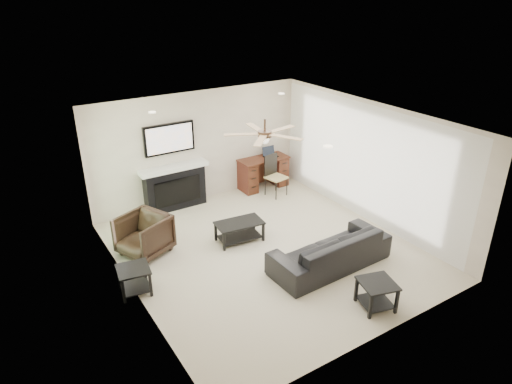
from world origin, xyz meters
TOP-DOWN VIEW (x-y plane):
  - room_shell at (0.19, 0.08)m, footprint 5.50×5.54m
  - sofa at (0.66, -1.01)m, footprint 2.24×0.94m
  - armchair at (-1.94, 1.14)m, footprint 1.09×1.07m
  - coffee_table at (-0.24, 0.59)m, footprint 0.95×0.59m
  - end_table_near at (0.51, -2.26)m, footprint 0.64×0.64m
  - end_table_left at (-2.49, 0.09)m, footprint 0.57×0.57m
  - fireplace_unit at (-0.70, 2.58)m, footprint 1.52×0.34m
  - desk at (1.55, 2.49)m, footprint 1.22×0.56m
  - desk_chair at (1.55, 1.94)m, footprint 0.49×0.51m
  - laptop at (1.75, 2.47)m, footprint 0.33×0.24m

SIDE VIEW (x-z plane):
  - coffee_table at x=-0.24m, z-range 0.00..0.40m
  - end_table_near at x=0.51m, z-range 0.00..0.45m
  - end_table_left at x=-2.49m, z-range 0.00..0.45m
  - sofa at x=0.66m, z-range 0.00..0.65m
  - armchair at x=-1.94m, z-range 0.00..0.76m
  - desk at x=1.55m, z-range 0.00..0.76m
  - desk_chair at x=1.55m, z-range 0.00..0.97m
  - laptop at x=1.75m, z-range 0.76..0.99m
  - fireplace_unit at x=-0.70m, z-range 0.00..1.91m
  - room_shell at x=0.19m, z-range 0.42..2.94m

